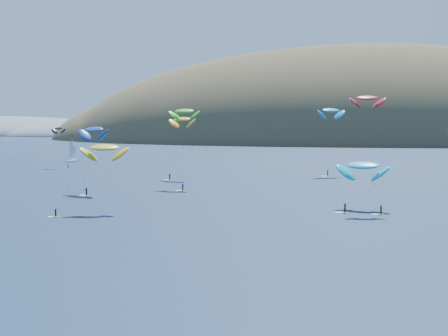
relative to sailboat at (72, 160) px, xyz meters
name	(u,v)px	position (x,y,z in m)	size (l,w,h in m)	color
ground	(192,322)	(116.83, -219.36, -0.94)	(2800.00, 2800.00, 0.00)	black
island	(379,152)	(156.22, 342.99, -11.68)	(730.00, 300.00, 210.00)	#3D3526
headland	(22,137)	(-328.44, 530.71, -4.30)	(460.00, 250.00, 60.00)	slate
sailboat	(72,160)	(0.00, 0.00, 0.00)	(9.21, 7.93, 11.30)	white
kitesurfer_1	(182,119)	(75.20, -73.26, 19.29)	(10.73, 10.14, 23.01)	#C0E519
kitesurfer_2	(104,147)	(79.42, -150.99, 12.99)	(12.95, 13.42, 16.65)	#C0E519
kitesurfer_3	(184,111)	(82.99, -98.83, 21.60)	(9.22, 12.73, 25.10)	#C0E519
kitesurfer_4	(331,110)	(123.88, -48.18, 22.55)	(11.67, 10.95, 26.53)	#C0E519
kitesurfer_5	(363,165)	(134.18, -134.91, 8.80)	(12.49, 12.53, 12.94)	#C0E519
kitesurfer_9	(367,98)	(134.89, -135.87, 23.69)	(8.09, 10.09, 26.83)	#C0E519
kitesurfer_10	(94,130)	(62.63, -118.03, 16.37)	(11.74, 12.35, 20.31)	#C0E519
kitesurfer_12	(59,128)	(11.37, -36.10, 15.54)	(9.92, 5.82, 18.59)	#C0E519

